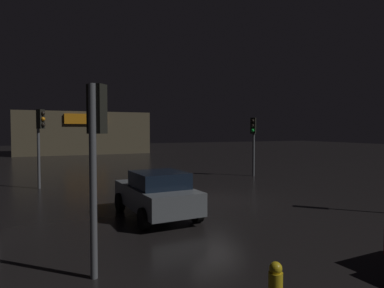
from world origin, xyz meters
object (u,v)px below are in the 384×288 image
(store_building, at_px, (82,133))
(car_far, at_px, (157,193))
(traffic_signal_cross_left, at_px, (40,132))
(traffic_signal_main, at_px, (253,135))
(traffic_signal_opposite, at_px, (96,140))

(store_building, relative_size, car_far, 3.88)
(traffic_signal_cross_left, xyz_separation_m, car_far, (3.54, -7.77, -2.08))
(car_far, bearing_deg, traffic_signal_main, 38.81)
(car_far, bearing_deg, traffic_signal_opposite, -123.26)
(traffic_signal_opposite, bearing_deg, traffic_signal_cross_left, 94.47)
(traffic_signal_cross_left, height_order, car_far, traffic_signal_cross_left)
(store_building, xyz_separation_m, car_far, (-1.64, -35.19, -1.79))
(store_building, relative_size, traffic_signal_cross_left, 3.93)
(store_building, distance_m, car_far, 35.27)
(traffic_signal_main, xyz_separation_m, traffic_signal_opposite, (-11.62, -11.23, 0.13))
(store_building, distance_m, traffic_signal_main, 28.90)
(traffic_signal_opposite, xyz_separation_m, car_far, (2.62, 4.00, -1.98))
(traffic_signal_opposite, distance_m, car_far, 5.17)
(traffic_signal_opposite, relative_size, car_far, 0.96)
(traffic_signal_opposite, bearing_deg, traffic_signal_main, 44.03)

